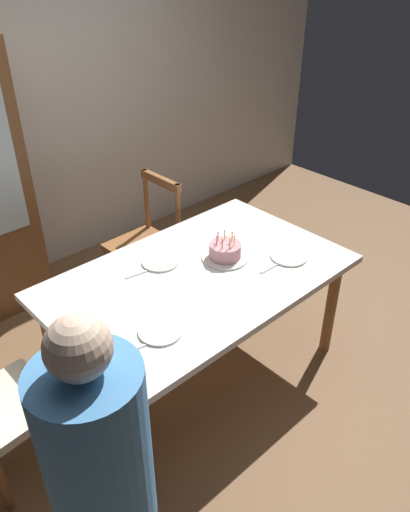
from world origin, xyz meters
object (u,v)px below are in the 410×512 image
at_px(chair_spindle_back, 146,245).
at_px(person_celebrant, 104,491).
at_px(plate_near_celebrant, 160,331).
at_px(plate_far_side, 160,262).
at_px(dining_table, 199,285).
at_px(plate_near_guest, 289,257).
at_px(birthday_cake, 225,252).

height_order(chair_spindle_back, person_celebrant, person_celebrant).
relative_size(plate_near_celebrant, plate_far_side, 1.00).
height_order(plate_far_side, chair_spindle_back, chair_spindle_back).
xyz_separation_m(dining_table, plate_far_side, (-0.09, 0.24, 0.09)).
bearing_deg(plate_near_guest, dining_table, 154.86).
height_order(plate_far_side, plate_near_guest, same).
xyz_separation_m(plate_far_side, plate_near_guest, (0.60, -0.48, 0.00)).
bearing_deg(plate_far_side, birthday_cake, -35.72).
relative_size(birthday_cake, person_celebrant, 0.18).
bearing_deg(person_celebrant, plate_far_side, 45.12).
height_order(birthday_cake, plate_near_guest, birthday_cake).
bearing_deg(chair_spindle_back, plate_near_guest, -76.59).
relative_size(dining_table, chair_spindle_back, 1.80).
bearing_deg(person_celebrant, chair_spindle_back, 50.14).
xyz_separation_m(dining_table, plate_near_guest, (0.51, -0.24, 0.09)).
distance_m(dining_table, birthday_cake, 0.26).
relative_size(dining_table, birthday_cake, 6.12).
relative_size(plate_near_guest, chair_spindle_back, 0.23).
distance_m(birthday_cake, plate_far_side, 0.39).
bearing_deg(chair_spindle_back, plate_near_celebrant, -123.38).
bearing_deg(plate_near_celebrant, dining_table, 27.11).
bearing_deg(chair_spindle_back, dining_table, -106.41).
distance_m(plate_near_celebrant, plate_near_guest, 0.99).
height_order(dining_table, birthday_cake, birthday_cake).
bearing_deg(birthday_cake, dining_table, -176.02).
distance_m(plate_near_guest, person_celebrant, 1.81).
distance_m(dining_table, plate_near_celebrant, 0.54).
relative_size(birthday_cake, plate_near_guest, 1.27).
bearing_deg(birthday_cake, plate_near_guest, -41.92).
xyz_separation_m(birthday_cake, person_celebrant, (-1.40, -0.87, 0.12)).
relative_size(plate_far_side, person_celebrant, 0.14).
relative_size(plate_near_celebrant, plate_near_guest, 1.00).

